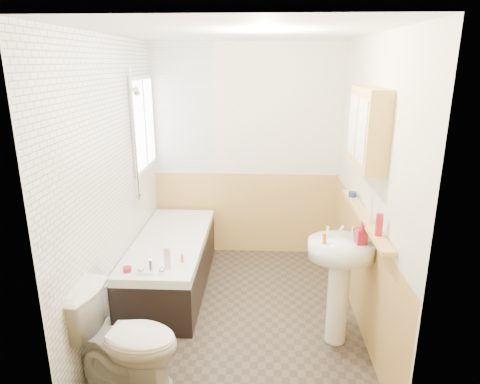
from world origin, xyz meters
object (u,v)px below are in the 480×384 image
sink (340,271)px  pine_shelf (364,216)px  bathtub (171,262)px  medicine_cabinet (368,128)px  toilet (125,341)px

sink → pine_shelf: size_ratio=0.71×
bathtub → medicine_cabinet: bearing=-20.0°
medicine_cabinet → pine_shelf: bearing=-39.6°
toilet → medicine_cabinet: size_ratio=1.15×
pine_shelf → medicine_cabinet: (-0.03, 0.02, 0.72)m
toilet → medicine_cabinet: (1.77, 0.82, 1.40)m
bathtub → medicine_cabinet: size_ratio=2.58×
bathtub → sink: size_ratio=1.70×
toilet → medicine_cabinet: bearing=-56.6°
toilet → sink: size_ratio=0.76×
pine_shelf → sink: bearing=-139.6°
sink → bathtub: bearing=142.5°
pine_shelf → medicine_cabinet: size_ratio=2.13×
toilet → sink: bearing=-60.0°
bathtub → sink: (1.57, -0.83, 0.37)m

